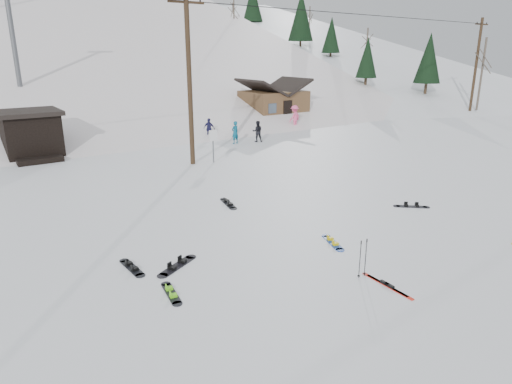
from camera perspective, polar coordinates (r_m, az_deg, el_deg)
ground at (r=13.86m, az=11.52°, el=-9.07°), size 200.00×200.00×0.00m
ski_slope at (r=66.63m, az=-25.20°, el=-0.13°), size 60.00×85.24×65.97m
ridge_right at (r=77.02m, az=4.33°, el=4.45°), size 45.66×93.98×54.59m
treeline_right at (r=67.98m, az=7.49°, el=12.03°), size 20.00×60.00×10.00m
utility_pole at (r=25.12m, az=-8.33°, el=13.95°), size 2.00×0.26×9.00m
utility_pole_right at (r=50.11m, az=25.80°, el=14.06°), size 2.00×0.26×9.00m
trail_sign at (r=25.67m, az=-5.37°, el=6.45°), size 0.50×0.09×1.85m
lift_hut at (r=30.08m, az=-26.28°, el=6.52°), size 3.40×4.10×2.75m
lift_tower_near at (r=38.86m, az=-28.32°, el=17.99°), size 2.20×0.36×8.00m
cabin at (r=40.72m, az=2.20°, el=10.82°), size 5.39×4.40×3.77m
hero_snowboard at (r=15.32m, az=9.57°, el=-6.20°), size 0.69×1.39×0.10m
hero_skis at (r=13.01m, az=16.07°, el=-11.14°), size 0.17×1.74×0.09m
ski_poles at (r=13.10m, az=13.21°, el=-8.03°), size 0.31×0.08×1.12m
board_scatter_a at (r=13.76m, az=-9.82°, el=-9.04°), size 1.52×0.95×0.12m
board_scatter_b at (r=13.94m, az=-15.25°, el=-9.08°), size 0.33×1.46×0.10m
board_scatter_c at (r=12.37m, az=-10.55°, el=-12.31°), size 0.43×1.36×0.10m
board_scatter_d at (r=19.54m, az=18.86°, el=-1.70°), size 1.15×1.05×0.10m
board_scatter_f at (r=18.86m, az=-3.49°, el=-1.43°), size 0.59×1.57×0.11m
skier_teal at (r=31.10m, az=-2.63°, el=7.45°), size 0.62×0.47×1.52m
skier_dark at (r=31.72m, az=0.18°, el=7.59°), size 0.88×0.82×1.45m
skier_pink at (r=37.34m, az=4.84°, el=9.33°), size 1.36×1.01×1.87m
skier_navy at (r=32.92m, az=-5.87°, el=7.88°), size 0.80×0.91×1.48m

